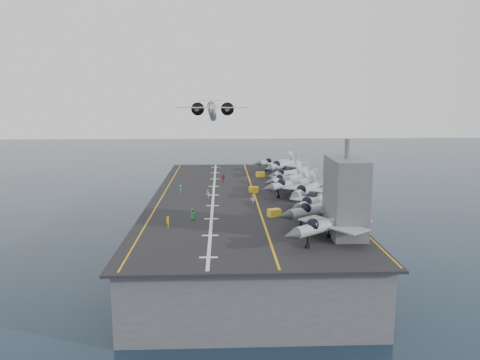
{
  "coord_description": "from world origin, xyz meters",
  "views": [
    {
      "loc": [
        -4.14,
        -100.08,
        31.88
      ],
      "look_at": [
        0.0,
        4.0,
        13.0
      ],
      "focal_mm": 35.0,
      "sensor_mm": 36.0,
      "label": 1
    }
  ],
  "objects_px": {
    "transport_plane": "(212,112)",
    "fighter_jet_0": "(329,224)",
    "island_superstructure": "(346,187)",
    "tow_cart_a": "(274,213)"
  },
  "relations": [
    {
      "from": "island_superstructure",
      "to": "tow_cart_a",
      "type": "height_order",
      "value": "island_superstructure"
    },
    {
      "from": "island_superstructure",
      "to": "fighter_jet_0",
      "type": "bearing_deg",
      "value": -130.79
    },
    {
      "from": "island_superstructure",
      "to": "transport_plane",
      "type": "xyz_separation_m",
      "value": [
        -22.06,
        81.51,
        8.78
      ]
    },
    {
      "from": "transport_plane",
      "to": "island_superstructure",
      "type": "bearing_deg",
      "value": -74.86
    },
    {
      "from": "tow_cart_a",
      "to": "transport_plane",
      "type": "height_order",
      "value": "transport_plane"
    },
    {
      "from": "island_superstructure",
      "to": "transport_plane",
      "type": "distance_m",
      "value": 84.89
    },
    {
      "from": "island_superstructure",
      "to": "transport_plane",
      "type": "bearing_deg",
      "value": 105.14
    },
    {
      "from": "fighter_jet_0",
      "to": "island_superstructure",
      "type": "bearing_deg",
      "value": 49.21
    },
    {
      "from": "transport_plane",
      "to": "fighter_jet_0",
      "type": "bearing_deg",
      "value": -77.66
    },
    {
      "from": "island_superstructure",
      "to": "fighter_jet_0",
      "type": "height_order",
      "value": "island_superstructure"
    }
  ]
}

